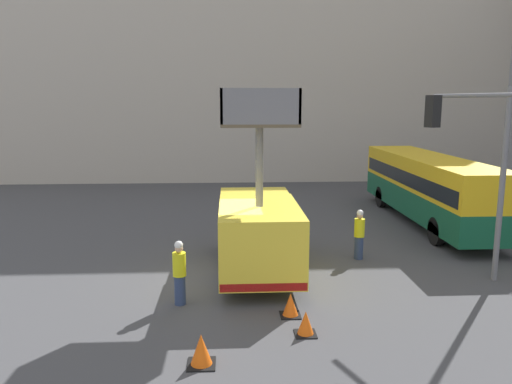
# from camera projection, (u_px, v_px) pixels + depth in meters

# --- Properties ---
(ground_plane) EXTENTS (120.00, 120.00, 0.00)m
(ground_plane) POSITION_uv_depth(u_px,v_px,m) (222.00, 281.00, 16.27)
(ground_plane) COLOR #424244
(building_backdrop_far) EXTENTS (44.00, 10.00, 19.97)m
(building_backdrop_far) POSITION_uv_depth(u_px,v_px,m) (225.00, 47.00, 39.08)
(building_backdrop_far) COLOR #BCB2A3
(building_backdrop_far) RESTS_ON ground_plane
(utility_truck) EXTENTS (2.54, 6.11, 6.14)m
(utility_truck) POSITION_uv_depth(u_px,v_px,m) (258.00, 228.00, 16.85)
(utility_truck) COLOR yellow
(utility_truck) RESTS_ON ground_plane
(city_bus) EXTENTS (2.51, 12.05, 3.19)m
(city_bus) POSITION_uv_depth(u_px,v_px,m) (429.00, 184.00, 23.72)
(city_bus) COLOR #145638
(city_bus) RESTS_ON ground_plane
(traffic_light_pole) EXTENTS (3.16, 2.91, 6.23)m
(traffic_light_pole) POSITION_uv_depth(u_px,v_px,m) (480.00, 154.00, 15.13)
(traffic_light_pole) COLOR slate
(traffic_light_pole) RESTS_ON ground_plane
(road_worker_near_truck) EXTENTS (0.38, 0.38, 1.89)m
(road_worker_near_truck) POSITION_uv_depth(u_px,v_px,m) (179.00, 273.00, 14.20)
(road_worker_near_truck) COLOR navy
(road_worker_near_truck) RESTS_ON ground_plane
(road_worker_directing) EXTENTS (0.38, 0.38, 1.86)m
(road_worker_directing) POSITION_uv_depth(u_px,v_px,m) (359.00, 234.00, 18.37)
(road_worker_directing) COLOR navy
(road_worker_directing) RESTS_ON ground_plane
(traffic_cone_near_truck) EXTENTS (0.63, 0.63, 0.72)m
(traffic_cone_near_truck) POSITION_uv_depth(u_px,v_px,m) (201.00, 351.00, 11.00)
(traffic_cone_near_truck) COLOR black
(traffic_cone_near_truck) RESTS_ON ground_plane
(traffic_cone_mid_road) EXTENTS (0.54, 0.54, 0.61)m
(traffic_cone_mid_road) POSITION_uv_depth(u_px,v_px,m) (306.00, 324.00, 12.45)
(traffic_cone_mid_road) COLOR black
(traffic_cone_mid_road) RESTS_ON ground_plane
(traffic_cone_far_side) EXTENTS (0.56, 0.56, 0.64)m
(traffic_cone_far_side) POSITION_uv_depth(u_px,v_px,m) (290.00, 305.00, 13.54)
(traffic_cone_far_side) COLOR black
(traffic_cone_far_side) RESTS_ON ground_plane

